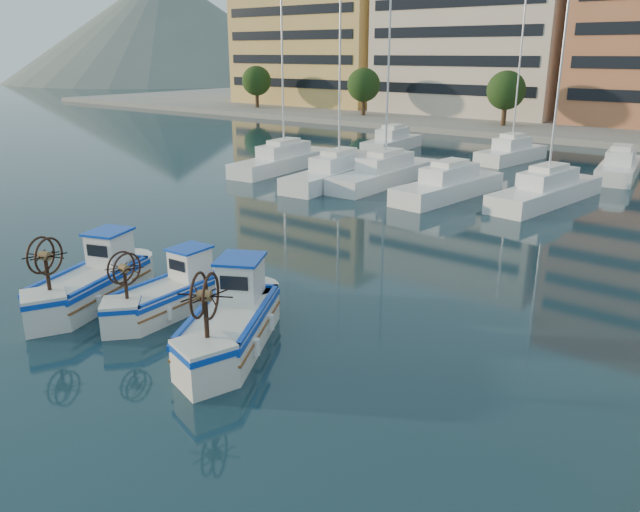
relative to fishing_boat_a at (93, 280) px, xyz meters
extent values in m
plane|color=#193842|center=(5.45, 0.39, -0.77)|extent=(300.00, 300.00, 0.00)
cube|color=tan|center=(-42.55, 65.39, 11.83)|extent=(24.00, 14.00, 24.00)
cube|color=black|center=(-42.55, 58.39, 11.83)|extent=(22.08, 0.12, 21.60)
cube|color=beige|center=(-17.55, 65.39, 10.33)|extent=(23.00, 14.00, 21.00)
cube|color=black|center=(-17.55, 58.39, 10.33)|extent=(21.16, 0.12, 18.90)
cylinder|color=#3F2B19|center=(-44.55, 53.89, 0.73)|extent=(0.50, 0.50, 3.00)
sphere|color=#234017|center=(-44.55, 53.89, 3.43)|extent=(4.00, 4.00, 4.00)
cylinder|color=#3F2B19|center=(-26.55, 53.89, 0.73)|extent=(0.50, 0.50, 3.00)
sphere|color=#234017|center=(-26.55, 53.89, 3.43)|extent=(4.00, 4.00, 4.00)
cylinder|color=#3F2B19|center=(-8.55, 53.89, 0.73)|extent=(0.50, 0.50, 3.00)
sphere|color=#234017|center=(-8.55, 53.89, 3.43)|extent=(4.00, 4.00, 4.00)
cone|color=slate|center=(-134.55, 110.39, -0.77)|extent=(180.00, 180.00, 60.00)
cube|color=white|center=(-11.54, 22.49, -0.27)|extent=(3.25, 10.23, 1.00)
cylinder|color=silver|center=(-11.54, 22.49, 5.23)|extent=(0.12, 0.12, 11.00)
cube|color=white|center=(-5.66, 21.15, -0.27)|extent=(3.21, 10.42, 1.00)
cylinder|color=silver|center=(-5.66, 21.15, 5.23)|extent=(0.12, 0.12, 11.00)
cube|color=white|center=(-3.18, 22.74, -0.27)|extent=(2.52, 10.21, 1.00)
cylinder|color=silver|center=(-3.18, 22.74, 5.23)|extent=(0.12, 0.12, 11.00)
cube|color=white|center=(1.82, 21.73, -0.27)|extent=(3.02, 8.74, 1.00)
cube|color=white|center=(6.73, 23.80, -0.27)|extent=(3.37, 9.60, 1.00)
cylinder|color=silver|center=(6.73, 23.80, 5.23)|extent=(0.12, 0.12, 11.00)
cube|color=white|center=(-10.52, 35.18, -0.27)|extent=(2.98, 7.67, 1.00)
cube|color=white|center=(-0.22, 35.79, -0.27)|extent=(3.08, 7.32, 1.00)
cylinder|color=silver|center=(-0.22, 35.79, 5.23)|extent=(0.12, 0.12, 11.00)
cube|color=white|center=(7.87, 34.32, -0.27)|extent=(3.37, 8.29, 1.00)
cube|color=silver|center=(0.05, -0.13, -0.25)|extent=(3.06, 4.51, 1.04)
cube|color=#0E3CB6|center=(0.05, -0.13, 0.14)|extent=(3.16, 4.64, 0.16)
cube|color=blue|center=(0.05, -0.13, 0.08)|extent=(2.56, 3.98, 0.06)
cube|color=white|center=(-0.35, 0.98, 0.81)|extent=(1.45, 1.57, 1.09)
cube|color=#0E3CB6|center=(-0.35, 0.98, 1.40)|extent=(1.64, 1.76, 0.08)
cylinder|color=#331E14|center=(0.64, -1.81, 0.84)|extent=(0.12, 0.12, 1.15)
cylinder|color=brown|center=(0.64, -1.81, 1.45)|extent=(0.39, 0.37, 0.28)
torus|color=#331E14|center=(0.50, -1.86, 1.45)|extent=(0.45, 1.11, 1.16)
torus|color=#331E14|center=(0.78, -1.76, 1.45)|extent=(0.45, 1.11, 1.16)
cube|color=silver|center=(2.66, 0.99, -0.32)|extent=(1.78, 3.72, 0.91)
cube|color=#0E3CB6|center=(2.66, 0.99, 0.03)|extent=(1.84, 3.83, 0.14)
cube|color=blue|center=(2.66, 0.99, -0.03)|extent=(1.42, 3.34, 0.05)
cube|color=white|center=(2.59, 2.03, 0.61)|extent=(1.02, 1.18, 0.95)
cube|color=#0E3CB6|center=(2.59, 2.03, 1.13)|extent=(1.16, 1.32, 0.07)
cylinder|color=#331E14|center=(2.76, -0.56, 0.64)|extent=(0.10, 0.10, 1.00)
cylinder|color=brown|center=(2.76, -0.56, 1.17)|extent=(0.29, 0.26, 0.24)
torus|color=#331E14|center=(2.63, -0.57, 1.17)|extent=(0.12, 1.01, 1.01)
torus|color=#331E14|center=(2.89, -0.55, 1.17)|extent=(0.12, 1.01, 1.01)
cube|color=silver|center=(6.04, 0.50, -0.24)|extent=(3.70, 4.64, 1.07)
cube|color=#0E3CB6|center=(6.04, 0.50, 0.17)|extent=(3.81, 4.78, 0.16)
cube|color=blue|center=(6.04, 0.50, 0.11)|extent=(3.14, 4.07, 0.06)
cube|color=white|center=(5.44, 1.57, 0.86)|extent=(1.63, 1.71, 1.12)
cube|color=#0E3CB6|center=(5.44, 1.57, 1.47)|extent=(1.84, 1.92, 0.08)
cylinder|color=#331E14|center=(6.94, -1.10, 0.89)|extent=(0.12, 0.12, 1.18)
cylinder|color=brown|center=(6.94, -1.10, 1.52)|extent=(0.42, 0.41, 0.29)
torus|color=#331E14|center=(6.80, -1.18, 1.52)|extent=(0.65, 1.08, 1.19)
torus|color=#331E14|center=(7.07, -1.03, 1.52)|extent=(0.65, 1.08, 1.19)
camera|label=1|loc=(18.03, -10.46, 7.22)|focal=35.00mm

